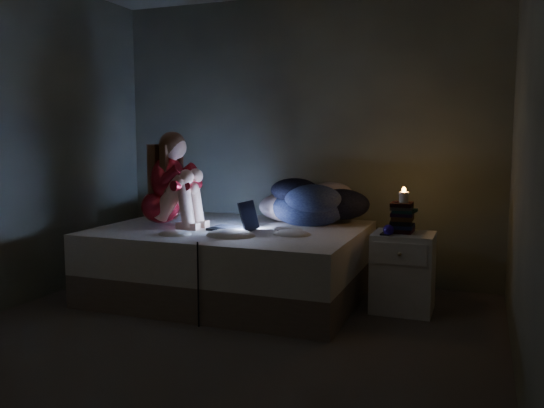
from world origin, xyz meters
The scene contains 13 objects.
floor centered at (0.00, 0.00, -0.01)m, with size 3.60×3.80×0.02m, color #453F3D.
wall_back centered at (0.00, 1.91, 1.30)m, with size 3.60×0.02×2.60m, color #40453C.
wall_right centered at (1.81, 0.00, 1.30)m, with size 0.02×3.80×2.60m, color #40453C.
bed centered at (-0.34, 1.10, 0.29)m, with size 2.10×1.58×0.58m, color #B9B4AB, non-canonical shape.
pillow centered at (-1.02, 1.31, 0.64)m, with size 0.42×0.30×0.12m, color silver.
woman centered at (-0.92, 0.95, 0.98)m, with size 0.49×0.32×0.79m, color #7F0004, non-canonical shape.
laptop centered at (-0.28, 0.97, 0.70)m, with size 0.36×0.25×0.25m, color black, non-canonical shape.
clothes_pile centered at (0.20, 1.51, 0.78)m, with size 0.68×0.55×0.41m, color #16163B, non-canonical shape.
nightstand centered at (1.05, 1.18, 0.30)m, with size 0.45×0.40×0.60m, color silver.
book_stack centered at (1.04, 1.20, 0.72)m, with size 0.19×0.25×0.24m, color black, non-canonical shape.
candle centered at (1.04, 1.20, 0.88)m, with size 0.07×0.07×0.08m, color beige.
phone centered at (0.93, 1.08, 0.61)m, with size 0.07×0.14×0.01m, color black.
blue_orb centered at (0.95, 1.04, 0.64)m, with size 0.08×0.08×0.08m, color #251098.
Camera 1 is at (1.60, -3.10, 1.31)m, focal length 37.21 mm.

